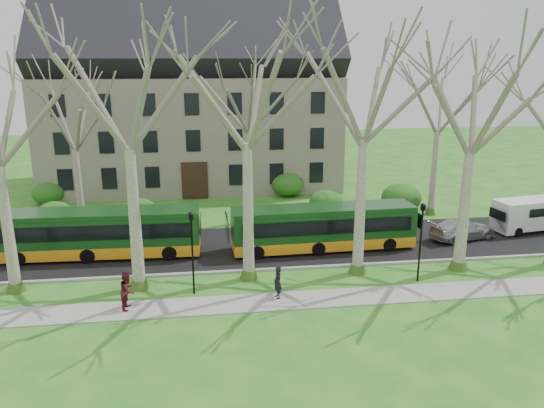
{
  "coord_description": "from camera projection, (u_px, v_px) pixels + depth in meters",
  "views": [
    {
      "loc": [
        -5.39,
        -26.25,
        11.75
      ],
      "look_at": [
        -1.42,
        3.0,
        3.52
      ],
      "focal_mm": 35.0,
      "sensor_mm": 36.0,
      "label": 1
    }
  ],
  "objects": [
    {
      "name": "building",
      "position": [
        192.0,
        98.0,
        48.87
      ],
      "size": [
        26.5,
        12.2,
        16.0
      ],
      "color": "gray",
      "rests_on": "ground"
    },
    {
      "name": "pedestrian_a",
      "position": [
        278.0,
        282.0,
        26.4
      ],
      "size": [
        0.51,
        0.67,
        1.66
      ],
      "primitive_type": "imported",
      "rotation": [
        0.0,
        0.0,
        -1.38
      ],
      "color": "black",
      "rests_on": "sidewalk"
    },
    {
      "name": "tree_row_far",
      "position": [
        258.0,
        140.0,
        37.62
      ],
      "size": [
        33.0,
        7.0,
        12.0
      ],
      "color": "gray",
      "rests_on": "ground"
    },
    {
      "name": "tree_row_verge",
      "position": [
        306.0,
        152.0,
        27.32
      ],
      "size": [
        49.0,
        7.0,
        14.0
      ],
      "color": "gray",
      "rests_on": "ground"
    },
    {
      "name": "sidewalk",
      "position": [
        315.0,
        299.0,
        26.51
      ],
      "size": [
        70.0,
        2.0,
        0.06
      ],
      "primitive_type": "cube",
      "color": "gray",
      "rests_on": "ground"
    },
    {
      "name": "pedestrian_b",
      "position": [
        128.0,
        291.0,
        25.27
      ],
      "size": [
        0.82,
        0.98,
        1.83
      ],
      "primitive_type": "imported",
      "rotation": [
        0.0,
        0.0,
        1.42
      ],
      "color": "#55131F",
      "rests_on": "sidewalk"
    },
    {
      "name": "ground",
      "position": [
        305.0,
        280.0,
        28.91
      ],
      "size": [
        120.0,
        120.0,
        0.0
      ],
      "primitive_type": "plane",
      "color": "#247421",
      "rests_on": "ground"
    },
    {
      "name": "road",
      "position": [
        289.0,
        245.0,
        34.15
      ],
      "size": [
        80.0,
        8.0,
        0.06
      ],
      "primitive_type": "cube",
      "color": "black",
      "rests_on": "ground"
    },
    {
      "name": "sedan",
      "position": [
        462.0,
        229.0,
        35.06
      ],
      "size": [
        4.93,
        3.0,
        1.34
      ],
      "primitive_type": "imported",
      "rotation": [
        0.0,
        0.0,
        1.83
      ],
      "color": "#A9A8AD",
      "rests_on": "road"
    },
    {
      "name": "lamp_row",
      "position": [
        310.0,
        241.0,
        27.26
      ],
      "size": [
        36.22,
        0.22,
        4.3
      ],
      "color": "black",
      "rests_on": "ground"
    },
    {
      "name": "hedges",
      "position": [
        212.0,
        199.0,
        41.4
      ],
      "size": [
        30.6,
        8.6,
        2.0
      ],
      "color": "#1A5618",
      "rests_on": "ground"
    },
    {
      "name": "bus_lead",
      "position": [
        100.0,
        233.0,
        31.82
      ],
      "size": [
        11.86,
        2.83,
        2.95
      ],
      "primitive_type": null,
      "rotation": [
        0.0,
        0.0,
        -0.03
      ],
      "color": "#124016",
      "rests_on": "road"
    },
    {
      "name": "curb",
      "position": [
        300.0,
        268.0,
        30.32
      ],
      "size": [
        80.0,
        0.25,
        0.14
      ],
      "primitive_type": "cube",
      "color": "#A5A39E",
      "rests_on": "ground"
    },
    {
      "name": "bus_follow",
      "position": [
        323.0,
        227.0,
        33.03
      ],
      "size": [
        11.43,
        2.73,
        2.84
      ],
      "primitive_type": null,
      "rotation": [
        0.0,
        0.0,
        0.03
      ],
      "color": "#124016",
      "rests_on": "road"
    },
    {
      "name": "van_a",
      "position": [
        531.0,
        215.0,
        36.54
      ],
      "size": [
        5.38,
        2.59,
        2.25
      ],
      "primitive_type": null,
      "rotation": [
        0.0,
        0.0,
        0.14
      ],
      "color": "white",
      "rests_on": "road"
    }
  ]
}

